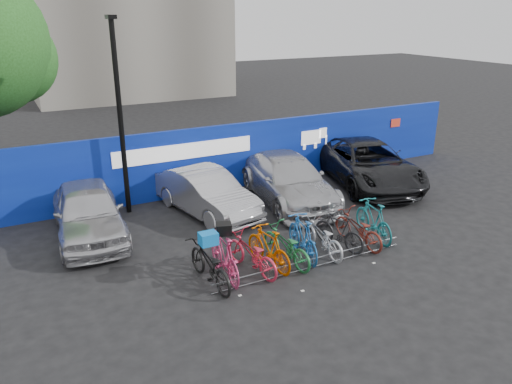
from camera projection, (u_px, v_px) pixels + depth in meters
ground at (300, 259)px, 13.27m from camera, size 100.00×100.00×0.00m
hoarding at (211, 159)px, 17.86m from camera, size 22.00×0.18×2.40m
lamppost at (120, 113)px, 15.25m from camera, size 0.25×0.50×6.11m
bike_rack at (312, 263)px, 12.72m from camera, size 5.60×0.03×0.30m
car_0 at (88, 211)px, 14.36m from camera, size 2.18×4.73×1.57m
car_1 at (206, 193)px, 16.02m from camera, size 2.35×4.54×1.42m
car_2 at (288, 179)px, 17.10m from camera, size 2.89×5.57×1.54m
car_3 at (367, 163)px, 18.79m from camera, size 4.05×6.26×1.61m
bike_0 at (209, 265)px, 11.87m from camera, size 0.85×2.08×1.07m
bike_1 at (224, 256)px, 12.19m from camera, size 0.69×1.98×1.17m
bike_2 at (251, 254)px, 12.46m from camera, size 1.07×2.02×1.01m
bike_3 at (269, 248)px, 12.69m from camera, size 0.75×1.87×1.09m
bike_4 at (286, 246)px, 12.89m from camera, size 0.92×1.99×1.01m
bike_5 at (303, 237)px, 13.21m from camera, size 0.84×1.96×1.14m
bike_6 at (322, 237)px, 13.42m from camera, size 0.68×1.87×0.98m
bike_7 at (339, 231)px, 13.72m from camera, size 0.88×1.78×1.03m
bike_8 at (358, 229)px, 13.90m from camera, size 0.82×1.92×0.98m
bike_9 at (374, 220)px, 14.29m from camera, size 0.81×1.97×1.15m
cargo_crate at (208, 239)px, 11.63m from camera, size 0.42×0.32×0.30m
cargo_topcase at (224, 229)px, 11.95m from camera, size 0.45×0.43×0.27m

